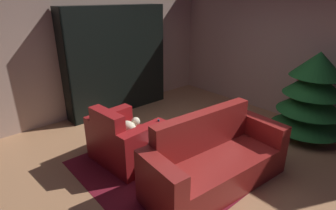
% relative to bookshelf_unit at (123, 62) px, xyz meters
% --- Properties ---
extents(ground_plane, '(6.34, 6.34, 0.00)m').
position_rel_bookshelf_unit_xyz_m(ground_plane, '(2.37, -0.44, -1.02)').
color(ground_plane, '#AC7851').
extents(wall_back, '(5.33, 0.06, 2.73)m').
position_rel_bookshelf_unit_xyz_m(wall_back, '(2.37, 2.23, 0.35)').
color(wall_back, tan).
rests_on(wall_back, ground).
extents(wall_left, '(0.06, 5.40, 2.73)m').
position_rel_bookshelf_unit_xyz_m(wall_left, '(-0.27, -0.44, 0.35)').
color(wall_left, tan).
rests_on(wall_left, ground).
extents(area_rug, '(2.21, 2.16, 0.01)m').
position_rel_bookshelf_unit_xyz_m(area_rug, '(2.27, -0.80, -1.02)').
color(area_rug, maroon).
rests_on(area_rug, ground).
extents(bookshelf_unit, '(0.37, 2.18, 2.12)m').
position_rel_bookshelf_unit_xyz_m(bookshelf_unit, '(0.00, 0.00, 0.00)').
color(bookshelf_unit, black).
rests_on(bookshelf_unit, ground).
extents(armchair_red, '(1.02, 0.84, 0.87)m').
position_rel_bookshelf_unit_xyz_m(armchair_red, '(1.73, -1.13, -0.71)').
color(armchair_red, maroon).
rests_on(armchair_red, ground).
extents(couch_red, '(0.90, 2.00, 0.93)m').
position_rel_bookshelf_unit_xyz_m(couch_red, '(2.94, -0.56, -0.70)').
color(couch_red, maroon).
rests_on(couch_red, ground).
extents(coffee_table, '(0.76, 0.76, 0.47)m').
position_rel_bookshelf_unit_xyz_m(coffee_table, '(2.28, -0.68, -0.59)').
color(coffee_table, black).
rests_on(coffee_table, ground).
extents(book_stack_on_table, '(0.19, 0.17, 0.08)m').
position_rel_bookshelf_unit_xyz_m(book_stack_on_table, '(2.31, -0.67, -0.51)').
color(book_stack_on_table, '#467654').
rests_on(book_stack_on_table, coffee_table).
extents(bottle_on_table, '(0.07, 0.07, 0.22)m').
position_rel_bookshelf_unit_xyz_m(bottle_on_table, '(2.10, -0.78, -0.46)').
color(bottle_on_table, '#2A3C53').
rests_on(bottle_on_table, coffee_table).
extents(decorated_tree, '(1.16, 1.16, 1.48)m').
position_rel_bookshelf_unit_xyz_m(decorated_tree, '(3.16, 1.62, -0.27)').
color(decorated_tree, brown).
rests_on(decorated_tree, ground).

